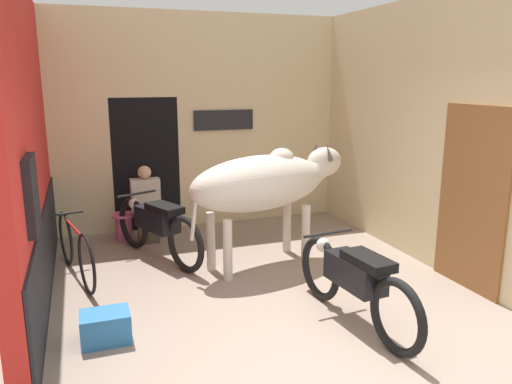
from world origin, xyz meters
TOP-DOWN VIEW (x-y plane):
  - ground_plane at (0.00, 0.00)m, footprint 30.00×30.00m
  - wall_left_shopfront at (-2.35, 2.10)m, footprint 0.25×4.22m
  - wall_back_with_doorway at (-0.31, 4.47)m, footprint 4.53×0.93m
  - wall_right_with_door at (2.35, 2.06)m, footprint 0.22×4.22m
  - cow at (0.35, 2.20)m, footprint 2.36×1.20m
  - motorcycle_near at (0.58, 0.40)m, footprint 0.58×1.92m
  - motorcycle_far at (-0.95, 2.82)m, footprint 0.90×1.84m
  - bicycle at (-1.97, 2.52)m, footprint 0.52×1.73m
  - shopkeeper_seated at (-0.98, 3.64)m, footprint 0.41×0.33m
  - plastic_stool at (-1.30, 3.79)m, footprint 0.34×0.34m
  - crate at (-1.72, 0.85)m, footprint 0.44×0.32m

SIDE VIEW (x-z plane):
  - ground_plane at x=0.00m, z-range 0.00..0.00m
  - crate at x=-1.72m, z-range 0.00..0.28m
  - plastic_stool at x=-1.30m, z-range 0.02..0.42m
  - bicycle at x=-1.97m, z-range 0.00..0.71m
  - motorcycle_near at x=0.58m, z-range 0.05..0.85m
  - motorcycle_far at x=-0.95m, z-range 0.06..0.87m
  - shopkeeper_seated at x=-0.98m, z-range 0.02..1.13m
  - cow at x=0.35m, z-range 0.32..1.82m
  - wall_back_with_doorway at x=-0.31m, z-range -0.23..3.10m
  - wall_left_shopfront at x=-2.35m, z-range -0.06..3.28m
  - wall_right_with_door at x=2.35m, z-range -0.02..3.31m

